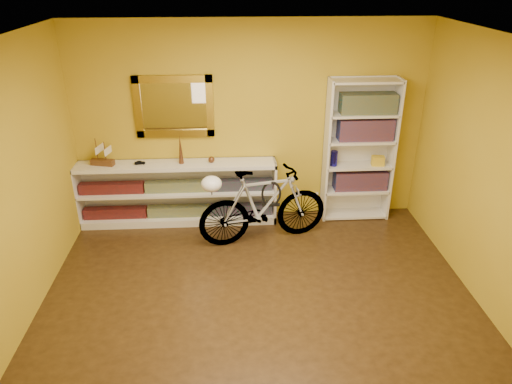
{
  "coord_description": "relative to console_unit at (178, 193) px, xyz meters",
  "views": [
    {
      "loc": [
        -0.27,
        -3.86,
        3.15
      ],
      "look_at": [
        0.0,
        0.7,
        0.95
      ],
      "focal_mm": 33.17,
      "sensor_mm": 36.0,
      "label": 1
    }
  ],
  "objects": [
    {
      "name": "floor",
      "position": [
        0.97,
        -1.81,
        -0.43
      ],
      "size": [
        4.5,
        4.0,
        0.01
      ],
      "primitive_type": "cube",
      "color": "black",
      "rests_on": "ground"
    },
    {
      "name": "ceiling",
      "position": [
        0.97,
        -1.81,
        2.18
      ],
      "size": [
        4.5,
        4.0,
        0.01
      ],
      "primitive_type": "cube",
      "color": "silver",
      "rests_on": "ground"
    },
    {
      "name": "back_wall",
      "position": [
        0.97,
        0.19,
        0.88
      ],
      "size": [
        4.5,
        0.01,
        2.6
      ],
      "primitive_type": "cube",
      "color": "#B5941B",
      "rests_on": "ground"
    },
    {
      "name": "left_wall",
      "position": [
        -1.28,
        -1.81,
        0.88
      ],
      "size": [
        0.01,
        4.0,
        2.6
      ],
      "primitive_type": "cube",
      "color": "#B5941B",
      "rests_on": "ground"
    },
    {
      "name": "right_wall",
      "position": [
        3.23,
        -1.81,
        0.88
      ],
      "size": [
        0.01,
        4.0,
        2.6
      ],
      "primitive_type": "cube",
      "color": "#B5941B",
      "rests_on": "ground"
    },
    {
      "name": "gilt_mirror",
      "position": [
        0.02,
        0.15,
        1.12
      ],
      "size": [
        0.98,
        0.06,
        0.78
      ],
      "primitive_type": "cube",
      "color": "olive",
      "rests_on": "back_wall"
    },
    {
      "name": "wall_socket",
      "position": [
        1.87,
        0.17,
        -0.17
      ],
      "size": [
        0.09,
        0.02,
        0.09
      ],
      "primitive_type": "cube",
      "color": "silver",
      "rests_on": "back_wall"
    },
    {
      "name": "console_unit",
      "position": [
        0.0,
        0.0,
        0.0
      ],
      "size": [
        2.6,
        0.35,
        0.85
      ],
      "primitive_type": null,
      "color": "silver",
      "rests_on": "floor"
    },
    {
      "name": "cd_row_lower",
      "position": [
        0.0,
        -0.02,
        -0.26
      ],
      "size": [
        2.5,
        0.13,
        0.14
      ],
      "primitive_type": "cube",
      "color": "black",
      "rests_on": "console_unit"
    },
    {
      "name": "cd_row_upper",
      "position": [
        0.0,
        -0.02,
        0.11
      ],
      "size": [
        2.5,
        0.13,
        0.14
      ],
      "primitive_type": "cube",
      "color": "navy",
      "rests_on": "console_unit"
    },
    {
      "name": "model_ship",
      "position": [
        -0.91,
        0.0,
        0.6
      ],
      "size": [
        0.32,
        0.18,
        0.35
      ],
      "primitive_type": null,
      "rotation": [
        0.0,
        0.0,
        -0.24
      ],
      "color": "#462913",
      "rests_on": "console_unit"
    },
    {
      "name": "toy_car",
      "position": [
        -0.45,
        0.0,
        0.43
      ],
      "size": [
        0.0,
        0.0,
        0.0
      ],
      "primitive_type": "imported",
      "rotation": [
        0.0,
        0.0,
        1.71
      ],
      "color": "black",
      "rests_on": "console_unit"
    },
    {
      "name": "bronze_ornament",
      "position": [
        0.08,
        0.0,
        0.62
      ],
      "size": [
        0.07,
        0.07,
        0.38
      ],
      "primitive_type": "cone",
      "color": "brown",
      "rests_on": "console_unit"
    },
    {
      "name": "decorative_orb",
      "position": [
        0.46,
        0.0,
        0.47
      ],
      "size": [
        0.08,
        0.08,
        0.08
      ],
      "primitive_type": "sphere",
      "color": "brown",
      "rests_on": "console_unit"
    },
    {
      "name": "bookcase",
      "position": [
        2.39,
        0.03,
        0.52
      ],
      "size": [
        0.9,
        0.3,
        1.9
      ],
      "primitive_type": null,
      "color": "silver",
      "rests_on": "floor"
    },
    {
      "name": "book_row_a",
      "position": [
        2.44,
        0.03,
        0.12
      ],
      "size": [
        0.7,
        0.22,
        0.26
      ],
      "primitive_type": "cube",
      "color": "maroon",
      "rests_on": "bookcase"
    },
    {
      "name": "book_row_b",
      "position": [
        2.44,
        0.03,
        0.83
      ],
      "size": [
        0.7,
        0.22,
        0.28
      ],
      "primitive_type": "cube",
      "color": "maroon",
      "rests_on": "bookcase"
    },
    {
      "name": "book_row_c",
      "position": [
        2.44,
        0.03,
        1.16
      ],
      "size": [
        0.7,
        0.22,
        0.25
      ],
      "primitive_type": "cube",
      "color": "#1A4E5B",
      "rests_on": "bookcase"
    },
    {
      "name": "travel_mug",
      "position": [
        2.06,
        0.01,
        0.44
      ],
      "size": [
        0.09,
        0.09,
        0.2
      ],
      "primitive_type": "cylinder",
      "color": "#181590",
      "rests_on": "bookcase"
    },
    {
      "name": "red_tin",
      "position": [
        2.19,
        0.06,
        1.14
      ],
      "size": [
        0.17,
        0.17,
        0.19
      ],
      "primitive_type": "cube",
      "rotation": [
        0.0,
        0.0,
        0.15
      ],
      "color": "maroon",
      "rests_on": "bookcase"
    },
    {
      "name": "yellow_bag",
      "position": [
        2.64,
        -0.01,
        0.4
      ],
      "size": [
        0.17,
        0.13,
        0.13
      ],
      "primitive_type": "cube",
      "rotation": [
        0.0,
        0.0,
        -0.12
      ],
      "color": "gold",
      "rests_on": "bookcase"
    },
    {
      "name": "bicycle",
      "position": [
        1.1,
        -0.54,
        0.06
      ],
      "size": [
        0.77,
        1.71,
        0.97
      ],
      "primitive_type": "imported",
      "rotation": [
        0.0,
        0.0,
        1.79
      ],
      "color": "silver",
      "rests_on": "floor"
    },
    {
      "name": "helmet",
      "position": [
        0.48,
        -0.68,
        0.43
      ],
      "size": [
        0.25,
        0.23,
        0.18
      ],
      "primitive_type": "ellipsoid",
      "color": "white",
      "rests_on": "bicycle"
    },
    {
      "name": "u_lock",
      "position": [
        1.19,
        -0.52,
        0.21
      ],
      "size": [
        0.24,
        0.03,
        0.24
      ],
      "primitive_type": "torus",
      "rotation": [
        1.57,
        0.0,
        0.0
      ],
      "color": "black",
      "rests_on": "bicycle"
    }
  ]
}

